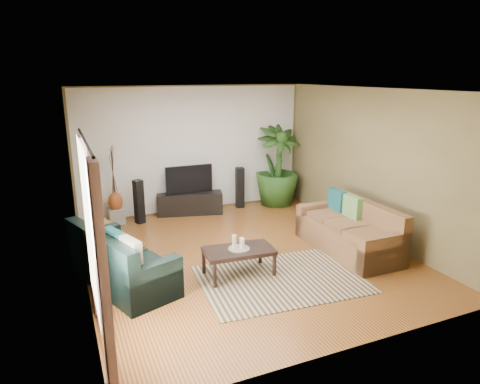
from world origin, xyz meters
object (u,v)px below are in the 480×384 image
sofa_left (122,256)px  television (189,179)px  tv_stand (190,203)px  side_table (97,240)px  coffee_table (239,262)px  speaker_right (240,188)px  vase (115,202)px  potted_plant (277,166)px  speaker_left (139,202)px  sofa_right (348,227)px  pedestal (117,216)px

sofa_left → television: bearing=-53.9°
tv_stand → side_table: side_table is taller
coffee_table → speaker_right: bearing=70.9°
vase → potted_plant: bearing=-1.9°
speaker_right → television: bearing=-173.7°
vase → speaker_right: bearing=0.0°
side_table → coffee_table: bearing=-39.9°
coffee_table → speaker_left: size_ratio=1.15×
sofa_left → tv_stand: bearing=-53.9°
television → potted_plant: potted_plant is taller
coffee_table → potted_plant: potted_plant is taller
sofa_left → sofa_right: same height
television → speaker_right: 1.22m
sofa_left → speaker_left: size_ratio=2.10×
speaker_right → pedestal: size_ratio=2.96×
sofa_left → speaker_left: bearing=-35.6°
tv_stand → sofa_left: bearing=-109.0°
speaker_right → potted_plant: size_ratio=0.50×
television → speaker_left: television is taller
tv_stand → speaker_left: speaker_left is taller
sofa_right → coffee_table: bearing=-86.5°
potted_plant → vase: bearing=178.1°
sofa_right → side_table: sofa_right is taller
pedestal → side_table: size_ratio=0.56×
television → sofa_left: bearing=-123.9°
coffee_table → vase: size_ratio=2.60×
sofa_right → vase: 4.56m
coffee_table → television: bearing=91.1°
speaker_right → vase: (-2.72, 0.00, -0.01)m
tv_stand → potted_plant: bearing=11.7°
vase → side_table: vase is taller
tv_stand → pedestal: bearing=-165.0°
coffee_table → vase: (-1.37, 3.12, 0.24)m
sofa_right → speaker_left: size_ratio=2.20×
television → tv_stand: bearing=0.0°
sofa_right → speaker_right: speaker_right is taller
tv_stand → sofa_right: bearing=-42.8°
speaker_left → speaker_right: 2.29m
speaker_left → vase: (-0.44, 0.17, 0.00)m
sofa_left → speaker_right: (2.99, 2.70, 0.03)m
potted_plant → side_table: size_ratio=3.30×
coffee_table → speaker_left: (-0.93, 2.94, 0.24)m
television → speaker_left: 1.16m
television → side_table: 2.62m
coffee_table → side_table: bearing=144.5°
sofa_left → sofa_right: bearing=-114.5°
pedestal → side_table: bearing=-108.4°
side_table → pedestal: bearing=71.6°
vase → side_table: (-0.51, -1.54, -0.18)m
speaker_left → potted_plant: (3.15, 0.05, 0.46)m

